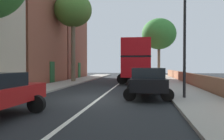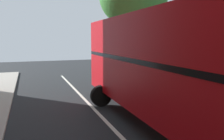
# 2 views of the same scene
# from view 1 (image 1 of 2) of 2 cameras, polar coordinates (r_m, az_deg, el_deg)

# --- Properties ---
(ground_plane) EXTENTS (84.00, 84.00, 0.00)m
(ground_plane) POSITION_cam_1_polar(r_m,az_deg,el_deg) (12.13, -3.17, -7.02)
(ground_plane) COLOR black
(road_centre_line) EXTENTS (0.16, 54.00, 0.01)m
(road_centre_line) POSITION_cam_1_polar(r_m,az_deg,el_deg) (12.12, -3.17, -7.01)
(road_centre_line) COLOR silver
(road_centre_line) RESTS_ON ground
(sidewalk_left) EXTENTS (2.60, 60.00, 0.12)m
(sidewalk_left) POSITION_cam_1_polar(r_m,az_deg,el_deg) (13.89, -23.55, -5.83)
(sidewalk_left) COLOR #9E998E
(sidewalk_left) RESTS_ON ground
(sidewalk_right) EXTENTS (2.60, 60.00, 0.12)m
(sidewalk_right) POSITION_cam_1_polar(r_m,az_deg,el_deg) (12.19, 20.25, -6.76)
(sidewalk_right) COLOR #9E998E
(sidewalk_right) RESTS_ON ground
(double_decker_bus) EXTENTS (3.63, 11.49, 4.06)m
(double_decker_bus) POSITION_cam_1_polar(r_m,az_deg,el_deg) (24.93, 6.39, 2.57)
(double_decker_bus) COLOR #B90C14
(double_decker_bus) RESTS_ON ground
(parked_car_black_right_3) EXTENTS (2.44, 4.53, 1.60)m
(parked_car_black_right_3) POSITION_cam_1_polar(r_m,az_deg,el_deg) (12.55, 8.77, -2.55)
(parked_car_black_right_3) COLOR black
(parked_car_black_right_3) RESTS_ON ground
(street_tree_right_1) EXTENTS (4.88, 4.88, 8.34)m
(street_tree_right_1) POSITION_cam_1_polar(r_m,az_deg,el_deg) (34.13, 11.51, 8.69)
(street_tree_right_1) COLOR brown
(street_tree_right_1) RESTS_ON sidewalk_right
(street_tree_left_4) EXTENTS (3.81, 3.81, 8.98)m
(street_tree_left_4) POSITION_cam_1_polar(r_m,az_deg,el_deg) (24.58, -9.57, 14.18)
(street_tree_left_4) COLOR brown
(street_tree_left_4) RESTS_ON sidewalk_left
(lamppost_right) EXTENTS (0.32, 0.32, 6.31)m
(lamppost_right) POSITION_cam_1_polar(r_m,az_deg,el_deg) (12.23, 17.49, 10.90)
(lamppost_right) COLOR black
(lamppost_right) RESTS_ON sidewalk_right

